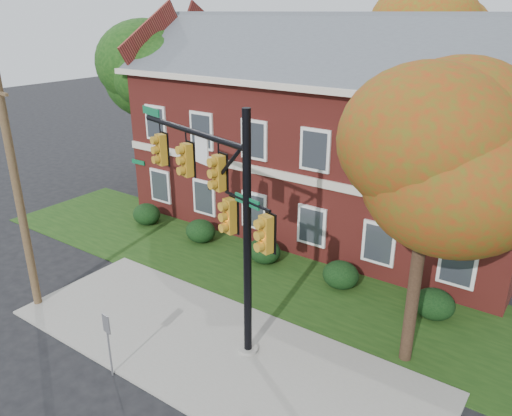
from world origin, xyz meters
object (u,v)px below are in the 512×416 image
Objects in this scene: hedge_center at (264,251)px; tree_far_rear at (422,30)px; hedge_far_right at (434,304)px; hedge_right at (341,275)px; tree_left_rear at (159,74)px; apartment_building at (329,123)px; hedge_far_left at (147,214)px; utility_pole at (18,197)px; hedge_left at (201,231)px; tree_near_right at (441,146)px; sign_post at (108,335)px; traffic_signal at (219,199)px.

tree_far_rear reaches higher than hedge_center.
hedge_far_right is 0.12× the size of tree_far_rear.
hedge_center is at bearing 180.00° from hedge_right.
hedge_center is at bearing -23.04° from tree_left_rear.
apartment_building is 9.82m from hedge_far_left.
tree_far_rear is at bearing 38.97° from tree_left_rear.
tree_far_rear reaches higher than apartment_building.
utility_pole is (-6.17, -20.43, -4.72)m from tree_far_rear.
tree_near_right is at bearing -14.81° from hedge_left.
sign_post is at bearing -110.89° from hedge_right.
hedge_right is at bearing -80.64° from tree_far_rear.
tree_near_right reaches higher than hedge_far_right.
traffic_signal is at bearing -80.77° from apartment_building.
hedge_left is 1.00× the size of hedge_center.
traffic_signal is (-5.36, -4.84, 4.15)m from hedge_far_right.
apartment_building reaches higher than hedge_right.
hedge_far_right is at bearing 0.00° from hedge_center.
tree_far_rear is at bearing 57.50° from hedge_far_left.
tree_near_right is 0.74× the size of tree_far_rear.
tree_left_rear is at bearing 122.44° from utility_pole.
hedge_right is 3.50m from hedge_far_right.
hedge_left is at bearing 180.00° from hedge_far_right.
tree_near_right is at bearing 43.09° from sign_post.
tree_far_rear is (-5.88, 15.93, 2.17)m from tree_near_right.
traffic_signal reaches higher than hedge_far_left.
utility_pole is at bearing -148.18° from hedge_far_right.
hedge_center is 15.57m from tree_far_rear.
traffic_signal reaches higher than hedge_far_right.
apartment_building is 13.43× the size of hedge_left.
hedge_far_right is 0.19× the size of traffic_signal.
hedge_far_left is at bearing 180.00° from hedge_center.
hedge_far_right is 18.30m from tree_left_rear.
tree_left_rear is (-9.73, 4.14, 6.16)m from hedge_center.
hedge_left is 12.68m from tree_near_right.
utility_pole is at bearing -100.25° from hedge_left.
hedge_right is at bearing 180.00° from hedge_far_right.
hedge_left is 0.69× the size of sign_post.
tree_near_right is 6.26m from traffic_signal.
hedge_far_left is 7.90m from tree_left_rear.
hedge_right is 0.16× the size of tree_near_right.
utility_pole is at bearing -66.87° from tree_left_rear.
tree_left_rear reaches higher than hedge_far_right.
tree_near_right reaches higher than hedge_right.
apartment_building is at bearing 123.67° from hedge_right.
hedge_right is 0.69× the size of sign_post.
traffic_signal is 0.93× the size of utility_pole.
hedge_far_right is 16.51m from tree_far_rear.
hedge_far_left is at bearing -56.58° from tree_left_rear.
traffic_signal is (1.64, -4.84, 4.15)m from hedge_center.
hedge_right is at bearing -17.37° from tree_left_rear.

